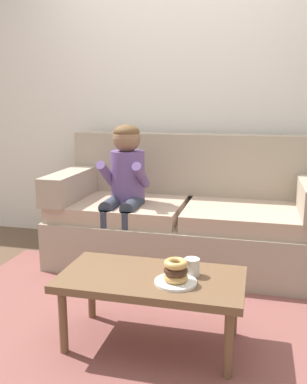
{
  "coord_description": "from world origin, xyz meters",
  "views": [
    {
      "loc": [
        0.65,
        -2.35,
        1.27
      ],
      "look_at": [
        -0.05,
        0.45,
        0.65
      ],
      "focal_mm": 39.48,
      "sensor_mm": 36.0,
      "label": 1
    }
  ],
  "objects_px": {
    "person_child": "(125,182)",
    "mug": "(192,267)",
    "donut": "(176,277)",
    "coffee_table": "(151,284)",
    "couch": "(186,219)"
  },
  "relations": [
    {
      "from": "couch",
      "to": "person_child",
      "type": "xyz_separation_m",
      "value": [
        -0.44,
        -0.21,
        0.31
      ]
    },
    {
      "from": "donut",
      "to": "coffee_table",
      "type": "bearing_deg",
      "value": 156.33
    },
    {
      "from": "person_child",
      "to": "donut",
      "type": "distance_m",
      "value": 1.27
    },
    {
      "from": "coffee_table",
      "to": "person_child",
      "type": "xyz_separation_m",
      "value": [
        -0.47,
        1.02,
        0.32
      ]
    },
    {
      "from": "person_child",
      "to": "mug",
      "type": "xyz_separation_m",
      "value": [
        0.67,
        -0.97,
        -0.23
      ]
    },
    {
      "from": "person_child",
      "to": "donut",
      "type": "height_order",
      "value": "person_child"
    },
    {
      "from": "couch",
      "to": "mug",
      "type": "relative_size",
      "value": 22.82
    },
    {
      "from": "coffee_table",
      "to": "mug",
      "type": "xyz_separation_m",
      "value": [
        0.2,
        0.06,
        0.09
      ]
    },
    {
      "from": "coffee_table",
      "to": "mug",
      "type": "height_order",
      "value": "mug"
    },
    {
      "from": "mug",
      "to": "donut",
      "type": "bearing_deg",
      "value": -117.32
    },
    {
      "from": "mug",
      "to": "couch",
      "type": "bearing_deg",
      "value": 101.0
    },
    {
      "from": "person_child",
      "to": "donut",
      "type": "xyz_separation_m",
      "value": [
        0.61,
        -1.09,
        -0.24
      ]
    },
    {
      "from": "person_child",
      "to": "mug",
      "type": "height_order",
      "value": "person_child"
    },
    {
      "from": "coffee_table",
      "to": "person_child",
      "type": "distance_m",
      "value": 1.17
    },
    {
      "from": "couch",
      "to": "donut",
      "type": "height_order",
      "value": "couch"
    }
  ]
}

